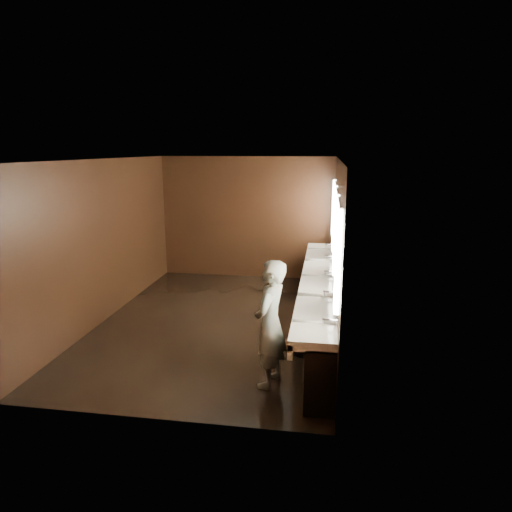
{
  "coord_description": "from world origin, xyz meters",
  "views": [
    {
      "loc": [
        1.82,
        -7.35,
        2.97
      ],
      "look_at": [
        0.68,
        0.0,
        1.21
      ],
      "focal_mm": 32.0,
      "sensor_mm": 36.0,
      "label": 1
    }
  ],
  "objects": [
    {
      "name": "wall_back",
      "position": [
        0.0,
        3.0,
        1.4
      ],
      "size": [
        4.0,
        0.02,
        2.8
      ],
      "primitive_type": "cube",
      "color": "black",
      "rests_on": "floor"
    },
    {
      "name": "wall_left",
      "position": [
        -2.0,
        0.0,
        1.4
      ],
      "size": [
        0.02,
        6.0,
        2.8
      ],
      "primitive_type": "cube",
      "color": "black",
      "rests_on": "floor"
    },
    {
      "name": "mirror_band",
      "position": [
        1.98,
        -0.0,
        1.75
      ],
      "size": [
        0.06,
        5.03,
        1.15
      ],
      "color": "white",
      "rests_on": "wall_right"
    },
    {
      "name": "trash_bin",
      "position": [
        1.58,
        -1.05,
        0.27
      ],
      "size": [
        0.44,
        0.44,
        0.53
      ],
      "primitive_type": "cylinder",
      "rotation": [
        0.0,
        0.0,
        -0.35
      ],
      "color": "black",
      "rests_on": "floor"
    },
    {
      "name": "sink_counter",
      "position": [
        1.79,
        0.0,
        0.5
      ],
      "size": [
        0.55,
        5.4,
        1.01
      ],
      "color": "black",
      "rests_on": "floor"
    },
    {
      "name": "floor",
      "position": [
        0.0,
        0.0,
        0.0
      ],
      "size": [
        6.0,
        6.0,
        0.0
      ],
      "primitive_type": "plane",
      "color": "black",
      "rests_on": "ground"
    },
    {
      "name": "person",
      "position": [
        1.18,
        -2.01,
        0.82
      ],
      "size": [
        0.53,
        0.68,
        1.65
      ],
      "primitive_type": "imported",
      "rotation": [
        0.0,
        0.0,
        -1.81
      ],
      "color": "#83B4C3",
      "rests_on": "floor"
    },
    {
      "name": "wall_right",
      "position": [
        2.0,
        0.0,
        1.4
      ],
      "size": [
        0.02,
        6.0,
        2.8
      ],
      "primitive_type": "cube",
      "color": "black",
      "rests_on": "floor"
    },
    {
      "name": "ceiling",
      "position": [
        0.0,
        0.0,
        2.8
      ],
      "size": [
        4.0,
        6.0,
        0.02
      ],
      "primitive_type": "cube",
      "color": "#2D2D2B",
      "rests_on": "wall_back"
    },
    {
      "name": "wall_front",
      "position": [
        0.0,
        -3.0,
        1.4
      ],
      "size": [
        4.0,
        0.02,
        2.8
      ],
      "primitive_type": "cube",
      "color": "black",
      "rests_on": "floor"
    }
  ]
}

